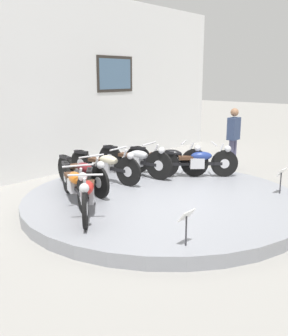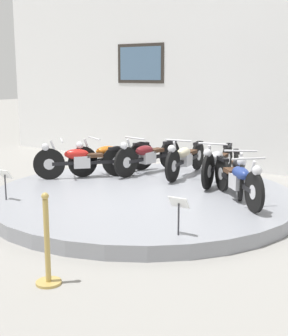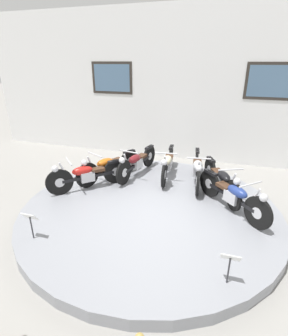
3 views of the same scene
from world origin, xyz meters
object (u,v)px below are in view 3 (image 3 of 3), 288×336
(motorcycle_orange, at_px, (108,166))
(info_placard_front_centre, at_px, (230,261))
(motorcycle_maroon, at_px, (137,162))
(motorcycle_silver, at_px, (197,168))
(motorcycle_red, at_px, (87,174))
(motorcycle_cream, at_px, (168,163))
(motorcycle_black, at_px, (222,179))
(info_placard_front_left, at_px, (30,220))
(motorcycle_blue, at_px, (233,194))

(motorcycle_orange, relative_size, info_placard_front_centre, 3.47)
(motorcycle_maroon, distance_m, motorcycle_silver, 1.58)
(motorcycle_orange, bearing_deg, motorcycle_red, -110.90)
(motorcycle_cream, relative_size, motorcycle_silver, 0.99)
(motorcycle_black, bearing_deg, motorcycle_silver, 141.54)
(info_placard_front_left, height_order, info_placard_front_centre, same)
(motorcycle_orange, distance_m, motorcycle_maroon, 0.76)
(motorcycle_orange, height_order, info_placard_front_centre, motorcycle_orange)
(motorcycle_cream, bearing_deg, info_placard_front_left, -116.31)
(motorcycle_maroon, bearing_deg, motorcycle_silver, 0.08)
(motorcycle_orange, distance_m, info_placard_front_centre, 3.97)
(motorcycle_cream, height_order, info_placard_front_centre, motorcycle_cream)
(info_placard_front_left, relative_size, info_placard_front_centre, 1.00)
(motorcycle_black, relative_size, info_placard_front_centre, 3.57)
(info_placard_front_centre, bearing_deg, motorcycle_silver, 104.84)
(motorcycle_orange, height_order, motorcycle_silver, motorcycle_silver)
(motorcycle_maroon, height_order, motorcycle_blue, same)
(motorcycle_red, height_order, info_placard_front_left, motorcycle_red)
(motorcycle_orange, bearing_deg, motorcycle_maroon, 38.38)
(motorcycle_silver, bearing_deg, motorcycle_blue, -53.05)
(motorcycle_red, bearing_deg, info_placard_front_left, -89.17)
(motorcycle_cream, distance_m, info_placard_front_left, 3.63)
(motorcycle_silver, xyz_separation_m, motorcycle_blue, (0.85, -1.12, -0.02))
(motorcycle_black, height_order, info_placard_front_centre, motorcycle_black)
(motorcycle_silver, height_order, info_placard_front_centre, motorcycle_silver)
(motorcycle_cream, bearing_deg, motorcycle_silver, -12.28)
(info_placard_front_centre, bearing_deg, info_placard_front_left, 180.00)
(motorcycle_blue, bearing_deg, motorcycle_cream, 141.54)
(motorcycle_red, height_order, motorcycle_blue, motorcycle_blue)
(motorcycle_red, relative_size, motorcycle_orange, 0.81)
(motorcycle_silver, xyz_separation_m, info_placard_front_centre, (0.82, -3.09, -0.03))
(motorcycle_red, height_order, motorcycle_cream, motorcycle_cream)
(motorcycle_cream, height_order, motorcycle_black, motorcycle_black)
(motorcycle_orange, height_order, motorcycle_cream, motorcycle_cream)
(motorcycle_orange, xyz_separation_m, motorcycle_black, (2.77, 0.00, 0.01))
(motorcycle_cream, height_order, motorcycle_silver, motorcycle_silver)
(motorcycle_black, height_order, motorcycle_blue, motorcycle_black)
(motorcycle_cream, distance_m, info_placard_front_centre, 3.63)
(motorcycle_orange, height_order, motorcycle_black, motorcycle_black)
(info_placard_front_centre, bearing_deg, motorcycle_black, 94.85)
(motorcycle_black, height_order, info_placard_front_left, motorcycle_black)
(motorcycle_red, relative_size, motorcycle_silver, 0.72)
(motorcycle_red, bearing_deg, motorcycle_blue, -0.01)
(motorcycle_red, relative_size, motorcycle_maroon, 0.74)
(motorcycle_cream, bearing_deg, info_placard_front_centre, -63.80)
(motorcycle_red, distance_m, motorcycle_black, 3.09)
(motorcycle_red, bearing_deg, motorcycle_cream, 38.31)
(motorcycle_orange, xyz_separation_m, info_placard_front_left, (-0.22, -2.61, -0.01))
(motorcycle_silver, distance_m, info_placard_front_centre, 3.19)
(motorcycle_blue, xyz_separation_m, info_placard_front_left, (-3.24, -1.96, -0.01))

